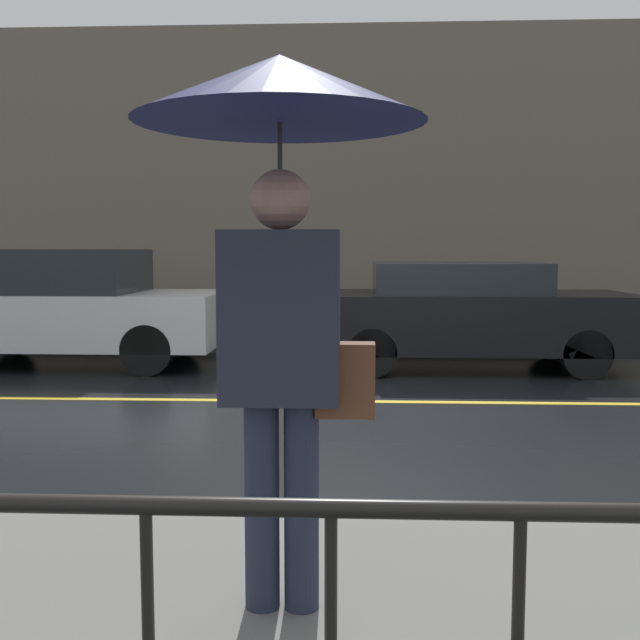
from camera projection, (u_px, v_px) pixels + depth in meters
The scene contains 7 objects.
ground_plane at pixel (383, 402), 7.89m from camera, with size 80.00×80.00×0.00m, color black.
sidewalk_far at pixel (373, 343), 12.35m from camera, with size 28.00×1.77×0.11m.
lane_marking at pixel (383, 402), 7.89m from camera, with size 25.20×0.12×0.01m.
building_storefront at pixel (373, 185), 13.13m from camera, with size 28.00×0.30×5.46m.
pedestrian at pixel (281, 171), 2.96m from camera, with size 1.16×1.16×2.25m.
car_white at pixel (70, 307), 10.37m from camera, with size 4.09×1.89×1.61m.
car_black at pixel (467, 313), 10.12m from camera, with size 4.28×1.86×1.43m.
Camera 1 is at (-0.30, -7.79, 1.60)m, focal length 42.00 mm.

